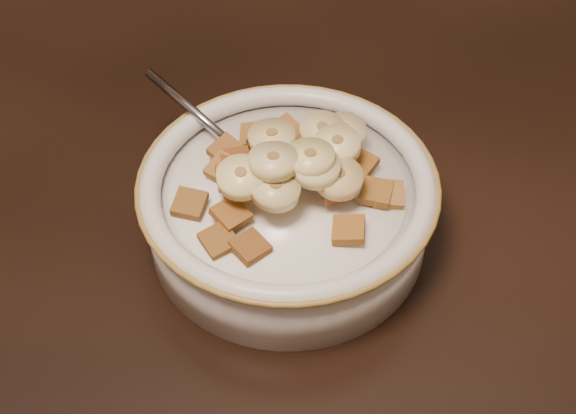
{
  "coord_description": "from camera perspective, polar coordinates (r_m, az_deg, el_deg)",
  "views": [
    {
      "loc": [
        0.15,
        -0.36,
        1.18
      ],
      "look_at": [
        0.17,
        0.01,
        0.78
      ],
      "focal_mm": 50.0,
      "sensor_mm": 36.0,
      "label": 1
    }
  ],
  "objects": [
    {
      "name": "chair",
      "position": [
        1.17,
        -0.9,
        8.84
      ],
      "size": [
        0.5,
        0.5,
        0.9
      ],
      "primitive_type": "cube",
      "rotation": [
        0.0,
        0.0,
        0.3
      ],
      "color": "black",
      "rests_on": "floor"
    },
    {
      "name": "banana_slice_5",
      "position": [
        0.5,
        -3.35,
        2.12
      ],
      "size": [
        0.04,
        0.04,
        0.01
      ],
      "primitive_type": "cylinder",
      "rotation": [
        0.01,
        -0.12,
        1.28
      ],
      "color": "#FFE8A8",
      "rests_on": "milk"
    },
    {
      "name": "cereal_square_8",
      "position": [
        0.51,
        -3.5,
        1.22
      ],
      "size": [
        0.02,
        0.02,
        0.01
      ],
      "primitive_type": "cube",
      "rotation": [
        0.22,
        0.0,
        1.67
      ],
      "color": "brown",
      "rests_on": "milk"
    },
    {
      "name": "cereal_square_15",
      "position": [
        0.54,
        5.1,
        3.06
      ],
      "size": [
        0.03,
        0.03,
        0.01
      ],
      "primitive_type": "cube",
      "rotation": [
        -0.22,
        -0.03,
        2.45
      ],
      "color": "#92551B",
      "rests_on": "milk"
    },
    {
      "name": "cereal_square_12",
      "position": [
        0.53,
        0.92,
        3.91
      ],
      "size": [
        0.03,
        0.03,
        0.01
      ],
      "primitive_type": "cube",
      "rotation": [
        -0.18,
        0.14,
        0.62
      ],
      "color": "brown",
      "rests_on": "milk"
    },
    {
      "name": "cereal_square_9",
      "position": [
        0.57,
        3.85,
        5.69
      ],
      "size": [
        0.02,
        0.02,
        0.01
      ],
      "primitive_type": "cube",
      "rotation": [
        -0.14,
        -0.01,
        1.64
      ],
      "color": "#9A551C",
      "rests_on": "milk"
    },
    {
      "name": "banana_slice_1",
      "position": [
        0.53,
        3.52,
        4.42
      ],
      "size": [
        0.04,
        0.04,
        0.01
      ],
      "primitive_type": "cylinder",
      "rotation": [
        -0.04,
        -0.06,
        1.04
      ],
      "color": "#FDEA8A",
      "rests_on": "milk"
    },
    {
      "name": "cereal_square_17",
      "position": [
        0.55,
        0.87,
        4.72
      ],
      "size": [
        0.02,
        0.02,
        0.01
      ],
      "primitive_type": "cube",
      "rotation": [
        -0.14,
        0.17,
        3.1
      ],
      "color": "#9D601A",
      "rests_on": "milk"
    },
    {
      "name": "cereal_square_16",
      "position": [
        0.54,
        -3.72,
        3.31
      ],
      "size": [
        0.02,
        0.02,
        0.01
      ],
      "primitive_type": "cube",
      "rotation": [
        0.01,
        -0.0,
        0.16
      ],
      "color": "brown",
      "rests_on": "milk"
    },
    {
      "name": "cereal_square_25",
      "position": [
        0.56,
        -1.81,
        5.13
      ],
      "size": [
        0.02,
        0.02,
        0.01
      ],
      "primitive_type": "cube",
      "rotation": [
        -0.03,
        -0.03,
        1.5
      ],
      "color": "#9D6328",
      "rests_on": "milk"
    },
    {
      "name": "banana_slice_8",
      "position": [
        0.5,
        -1.05,
        3.27
      ],
      "size": [
        0.04,
        0.04,
        0.01
      ],
      "primitive_type": "cylinder",
      "rotation": [
        0.09,
        0.04,
        2.64
      ],
      "color": "tan",
      "rests_on": "milk"
    },
    {
      "name": "cereal_square_14",
      "position": [
        0.54,
        3.51,
        4.22
      ],
      "size": [
        0.02,
        0.02,
        0.01
      ],
      "primitive_type": "cube",
      "rotation": [
        0.05,
        0.01,
        2.97
      ],
      "color": "brown",
      "rests_on": "milk"
    },
    {
      "name": "banana_slice_7",
      "position": [
        0.5,
        1.99,
        2.82
      ],
      "size": [
        0.03,
        0.03,
        0.01
      ],
      "primitive_type": "cylinder",
      "rotation": [
        0.05,
        -0.05,
        1.53
      ],
      "color": "#EDDD91",
      "rests_on": "milk"
    },
    {
      "name": "cereal_square_21",
      "position": [
        0.5,
        4.33,
        -1.62
      ],
      "size": [
        0.02,
        0.02,
        0.01
      ],
      "primitive_type": "cube",
      "rotation": [
        -0.07,
        0.15,
        2.97
      ],
      "color": "brown",
      "rests_on": "milk"
    },
    {
      "name": "cereal_square_10",
      "position": [
        0.53,
        6.28,
        1.06
      ],
      "size": [
        0.03,
        0.03,
        0.01
      ],
      "primitive_type": "cube",
      "rotation": [
        0.03,
        -0.09,
        1.25
      ],
      "color": "brown",
      "rests_on": "milk"
    },
    {
      "name": "cereal_square_22",
      "position": [
        0.55,
        1.29,
        4.92
      ],
      "size": [
        0.03,
        0.03,
        0.01
      ],
      "primitive_type": "cube",
      "rotation": [
        0.01,
        -0.13,
        0.39
      ],
      "color": "brown",
      "rests_on": "milk"
    },
    {
      "name": "table",
      "position": [
        0.6,
        -16.82,
        -4.58
      ],
      "size": [
        1.4,
        0.9,
        0.04
      ],
      "primitive_type": "cube",
      "rotation": [
        0.0,
        0.0,
        0.0
      ],
      "color": "black",
      "rests_on": "floor"
    },
    {
      "name": "spoon",
      "position": [
        0.55,
        -2.34,
        3.09
      ],
      "size": [
        0.06,
        0.06,
        0.01
      ],
      "primitive_type": "ellipsoid",
      "rotation": [
        0.0,
        0.0,
        3.89
      ],
      "color": "gray",
      "rests_on": "cereal_bowl"
    },
    {
      "name": "cereal_square_7",
      "position": [
        0.54,
        -4.58,
        2.75
      ],
      "size": [
        0.03,
        0.03,
        0.01
      ],
      "primitive_type": "cube",
      "rotation": [
        -0.21,
        -0.06,
        2.47
      ],
      "color": "brown",
      "rests_on": "milk"
    },
    {
      "name": "cereal_square_11",
      "position": [
        0.56,
        -0.2,
        5.42
      ],
      "size": [
        0.03,
        0.03,
        0.01
      ],
      "primitive_type": "cube",
      "rotation": [
        -0.25,
        -0.12,
        2.2
      ],
      "color": "brown",
      "rests_on": "milk"
    },
    {
      "name": "banana_slice_4",
      "position": [
        0.52,
        -1.15,
        4.95
      ],
      "size": [
        0.04,
        0.04,
        0.01
      ],
      "primitive_type": "cylinder",
      "rotation": [
        -0.07,
        -0.04,
        0.28
      ],
      "color": "#E1D784",
      "rests_on": "milk"
    },
    {
      "name": "cereal_square_20",
      "position": [
        0.54,
        3.25,
        4.02
      ],
      "size": [
        0.03,
        0.03,
        0.01
      ],
      "primitive_type": "cube",
      "rotation": [
        -0.04,
        0.07,
        0.66
      ],
      "color": "brown",
      "rests_on": "milk"
    },
    {
      "name": "cereal_square_24",
      "position": [
        0.52,
        3.49,
        1.27
      ],
      "size": [
        0.02,
        0.02,
        0.01
      ],
      "primitive_type": "cube",
      "rotation": [
        -0.04,
        -0.03,
        0.11
      ],
      "color": "brown",
      "rests_on": "milk"
    },
    {
      "name": "cereal_square_4",
      "position": [
        0.53,
        1.08,
        3.99
      ],
      "size": [
        0.03,
        0.03,
        0.01
      ],
      "primitive_type": "cube",
      "rotation": [
        0.16,
        0.15,
        2.38
      ],
      "color": "brown",
      "rests_on": "milk"
    },
    {
      "name": "cereal_square_0",
      "position": [
        0.55,
        -4.37,
        4.0
      ],
      "size": [
        0.03,
        0.03,
        0.01
      ],
      "primitive_type": "cube",
      "rotation": [
        0.19,
        -0.13,
        0.76
      ],
      "color": "brown",
      "rests_on": "milk"
    },
    {
      "name": "cereal_square_5",
      "position": [
        0.5,
        -4.95,
        -2.37
      ],
      "size": [
        0.03,
        0.03,
        0.01
      ],
      "primitive_type": "cube",
      "rotation": [
        0.18,
        -0.1,
        0.5
      ],
      "color": "brown",
      "rests_on": "milk"
    },
    {
      "name": "banana_slice_6",
      "position": [
        0.5,
        -0.9,
        1.25
      ],
      "size": [
        0.04,
        0.04,
        0.01
      ],
      "primitive_type": "cylinder",
      "rotation": [
        0.13,
        0.06,
        0.82
      ],
      "color": "#C7BB78",
      "rests_on": "milk"
    },
    {
      "name": "banana_slice_9",
      "position": [
        0.55,
        3.97,
        5.33
      ],
      "size": [
        0.04,
        0.04,
        0.01
      ],
      "primitive_type": "cylinder",
      "rotation": [
        0.05,
        -0.01,
        0.6
      ],
      "color": "#DAC57C",
      "rests_on": "milk"
    },
    {
      "name": "cereal_bowl",
      "position": [
        0.55,
        0.0,
        -0.49
      ],
      "size": [
        0.19,
        0.19,
        0.05
      ],
      "primitive_type": "cylinder",
      "color": "silver",
      "rests_on": "table"
    },
    {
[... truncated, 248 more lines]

